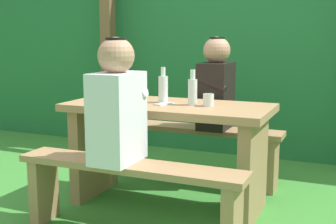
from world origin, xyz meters
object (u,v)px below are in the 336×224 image
object	(u,v)px
drinking_glass	(208,100)
person_black_coat	(216,87)
bench_near	(129,184)
bottle_left	(163,88)
picnic_table	(168,137)
bench_far	(196,142)
bottle_right	(193,91)
cell_phone	(164,104)
person_white_shirt	(117,105)

from	to	relation	value
drinking_glass	person_black_coat	bearing A→B (deg)	102.31
bench_near	bottle_left	distance (m)	0.79
picnic_table	bench_near	size ratio (longest dim) A/B	1.00
bench_far	bottle_right	bearing A→B (deg)	-72.86
picnic_table	cell_phone	xyz separation A→B (m)	(-0.01, -0.05, 0.23)
bench_near	bench_far	xyz separation A→B (m)	(0.00, 1.15, 0.00)
cell_phone	drinking_glass	bearing A→B (deg)	28.52
picnic_table	bottle_left	xyz separation A→B (m)	(-0.05, 0.03, 0.33)
person_black_coat	cell_phone	bearing A→B (deg)	-105.85
bottle_right	person_black_coat	bearing A→B (deg)	90.97
picnic_table	bench_far	bearing A→B (deg)	90.00
picnic_table	bench_far	xyz separation A→B (m)	(0.00, 0.58, -0.17)
bench_near	person_white_shirt	size ratio (longest dim) A/B	1.95
bench_far	bottle_left	world-z (taller)	bottle_left
picnic_table	bench_near	bearing A→B (deg)	-90.00
person_white_shirt	bottle_left	world-z (taller)	person_white_shirt
bench_near	bench_far	bearing A→B (deg)	90.00
person_black_coat	bottle_right	distance (m)	0.56
person_black_coat	cell_phone	world-z (taller)	person_black_coat
bench_near	bench_far	distance (m)	1.15
person_black_coat	bottle_right	bearing A→B (deg)	-89.03
bottle_left	bottle_right	xyz separation A→B (m)	(0.23, -0.02, -0.00)
bench_near	bottle_right	world-z (taller)	bottle_right
bench_near	cell_phone	bearing A→B (deg)	91.20
bench_far	drinking_glass	xyz separation A→B (m)	(0.29, -0.57, 0.44)
bench_far	picnic_table	bearing A→B (deg)	-90.00
bottle_right	picnic_table	bearing A→B (deg)	-175.98
drinking_glass	bottle_right	size ratio (longest dim) A/B	0.35
cell_phone	person_white_shirt	bearing A→B (deg)	-78.01
person_white_shirt	person_black_coat	distance (m)	1.17
picnic_table	drinking_glass	distance (m)	0.40
person_white_shirt	cell_phone	size ratio (longest dim) A/B	5.14
bench_near	bench_far	world-z (taller)	same
person_black_coat	bottle_right	size ratio (longest dim) A/B	3.01
bench_far	person_white_shirt	distance (m)	1.24
picnic_table	bottle_left	bearing A→B (deg)	146.03
person_black_coat	cell_phone	xyz separation A→B (m)	(-0.18, -0.62, -0.06)
bench_near	person_black_coat	bearing A→B (deg)	81.85
bench_far	bottle_left	size ratio (longest dim) A/B	5.65
person_black_coat	bottle_right	world-z (taller)	person_black_coat
bench_far	person_black_coat	distance (m)	0.49
bench_near	drinking_glass	distance (m)	0.78
person_white_shirt	cell_phone	bearing A→B (deg)	83.48
person_white_shirt	picnic_table	bearing A→B (deg)	82.89
bench_near	bottle_right	bearing A→B (deg)	73.53
bottle_left	bottle_right	world-z (taller)	bottle_left
bench_near	person_white_shirt	bearing A→B (deg)	177.34
picnic_table	drinking_glass	xyz separation A→B (m)	(0.29, 0.01, 0.27)
bench_far	person_white_shirt	world-z (taller)	person_white_shirt
bench_far	cell_phone	bearing A→B (deg)	-91.03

